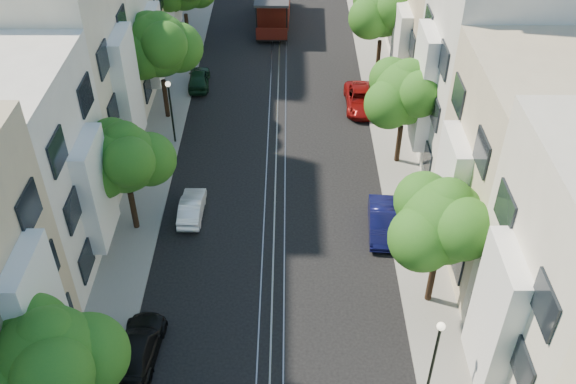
{
  "coord_description": "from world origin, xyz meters",
  "views": [
    {
      "loc": [
        0.78,
        -11.2,
        22.34
      ],
      "look_at": [
        0.73,
        14.28,
        2.2
      ],
      "focal_mm": 40.0,
      "sensor_mm": 36.0,
      "label": 1
    }
  ],
  "objects_px": {
    "lamp_west": "(170,103)",
    "parked_car_e_far": "(361,99)",
    "lamp_east": "(436,349)",
    "parked_car_w_near": "(138,347)",
    "parked_car_e_mid": "(382,221)",
    "parked_car_w_far": "(199,78)",
    "parked_car_w_mid": "(192,207)",
    "tree_e_d": "(384,11)",
    "tree_w_a": "(51,362)",
    "tree_w_c": "(160,46)",
    "tree_w_b": "(125,160)",
    "tree_e_b": "(444,223)",
    "cable_car": "(274,1)",
    "tree_e_c": "(406,94)"
  },
  "relations": [
    {
      "from": "cable_car",
      "to": "parked_car_e_mid",
      "type": "distance_m",
      "value": 27.0
    },
    {
      "from": "tree_e_b",
      "to": "tree_w_b",
      "type": "bearing_deg",
      "value": 160.85
    },
    {
      "from": "tree_e_b",
      "to": "tree_w_a",
      "type": "distance_m",
      "value": 16.01
    },
    {
      "from": "tree_w_a",
      "to": "tree_w_c",
      "type": "bearing_deg",
      "value": 90.0
    },
    {
      "from": "cable_car",
      "to": "parked_car_e_far",
      "type": "xyz_separation_m",
      "value": [
        6.1,
        -13.77,
        -1.33
      ]
    },
    {
      "from": "tree_w_b",
      "to": "lamp_west",
      "type": "height_order",
      "value": "tree_w_b"
    },
    {
      "from": "tree_w_a",
      "to": "parked_car_w_near",
      "type": "relative_size",
      "value": 1.6
    },
    {
      "from": "tree_w_a",
      "to": "lamp_east",
      "type": "xyz_separation_m",
      "value": [
        13.44,
        2.02,
        -1.89
      ]
    },
    {
      "from": "lamp_west",
      "to": "parked_car_e_far",
      "type": "xyz_separation_m",
      "value": [
        11.9,
        4.33,
        -2.23
      ]
    },
    {
      "from": "tree_w_b",
      "to": "parked_car_w_mid",
      "type": "bearing_deg",
      "value": 21.53
    },
    {
      "from": "lamp_west",
      "to": "parked_car_e_mid",
      "type": "distance_m",
      "value": 14.6
    },
    {
      "from": "tree_e_b",
      "to": "tree_w_a",
      "type": "relative_size",
      "value": 1.0
    },
    {
      "from": "tree_w_b",
      "to": "lamp_west",
      "type": "distance_m",
      "value": 8.22
    },
    {
      "from": "tree_w_c",
      "to": "parked_car_w_near",
      "type": "bearing_deg",
      "value": -85.2
    },
    {
      "from": "tree_e_c",
      "to": "parked_car_e_far",
      "type": "height_order",
      "value": "tree_e_c"
    },
    {
      "from": "tree_e_c",
      "to": "parked_car_e_far",
      "type": "distance_m",
      "value": 7.68
    },
    {
      "from": "lamp_east",
      "to": "parked_car_w_near",
      "type": "height_order",
      "value": "lamp_east"
    },
    {
      "from": "tree_e_b",
      "to": "parked_car_w_far",
      "type": "height_order",
      "value": "tree_e_b"
    },
    {
      "from": "tree_w_c",
      "to": "parked_car_w_near",
      "type": "height_order",
      "value": "tree_w_c"
    },
    {
      "from": "tree_w_b",
      "to": "lamp_west",
      "type": "xyz_separation_m",
      "value": [
        0.84,
        8.02,
        -1.55
      ]
    },
    {
      "from": "tree_w_b",
      "to": "cable_car",
      "type": "height_order",
      "value": "tree_w_b"
    },
    {
      "from": "cable_car",
      "to": "parked_car_w_near",
      "type": "distance_m",
      "value": 34.69
    },
    {
      "from": "tree_e_d",
      "to": "tree_w_b",
      "type": "distance_m",
      "value": 22.28
    },
    {
      "from": "lamp_east",
      "to": "parked_car_w_far",
      "type": "bearing_deg",
      "value": 115.23
    },
    {
      "from": "tree_w_c",
      "to": "cable_car",
      "type": "distance_m",
      "value": 16.81
    },
    {
      "from": "tree_w_c",
      "to": "lamp_east",
      "type": "xyz_separation_m",
      "value": [
        13.44,
        -20.98,
        -2.22
      ]
    },
    {
      "from": "tree_w_c",
      "to": "lamp_west",
      "type": "xyz_separation_m",
      "value": [
        0.84,
        -2.98,
        -2.22
      ]
    },
    {
      "from": "parked_car_e_far",
      "to": "lamp_east",
      "type": "bearing_deg",
      "value": -88.31
    },
    {
      "from": "tree_w_a",
      "to": "cable_car",
      "type": "height_order",
      "value": "tree_w_a"
    },
    {
      "from": "tree_w_a",
      "to": "parked_car_w_mid",
      "type": "distance_m",
      "value": 14.0
    },
    {
      "from": "parked_car_e_mid",
      "to": "lamp_west",
      "type": "bearing_deg",
      "value": 149.55
    },
    {
      "from": "tree_e_c",
      "to": "tree_w_b",
      "type": "relative_size",
      "value": 1.04
    },
    {
      "from": "parked_car_w_mid",
      "to": "lamp_west",
      "type": "bearing_deg",
      "value": -73.7
    },
    {
      "from": "tree_e_b",
      "to": "parked_car_e_far",
      "type": "xyz_separation_m",
      "value": [
        -1.66,
        17.35,
        -4.11
      ]
    },
    {
      "from": "tree_w_a",
      "to": "parked_car_e_far",
      "type": "distance_m",
      "value": 27.79
    },
    {
      "from": "tree_e_d",
      "to": "parked_car_e_far",
      "type": "relative_size",
      "value": 1.54
    },
    {
      "from": "lamp_east",
      "to": "cable_car",
      "type": "distance_m",
      "value": 36.75
    },
    {
      "from": "tree_e_d",
      "to": "parked_car_w_mid",
      "type": "bearing_deg",
      "value": -126.22
    },
    {
      "from": "lamp_west",
      "to": "tree_e_c",
      "type": "bearing_deg",
      "value": -8.49
    },
    {
      "from": "parked_car_e_far",
      "to": "parked_car_w_near",
      "type": "height_order",
      "value": "parked_car_e_far"
    },
    {
      "from": "tree_e_b",
      "to": "parked_car_e_far",
      "type": "height_order",
      "value": "tree_e_b"
    },
    {
      "from": "tree_e_d",
      "to": "lamp_east",
      "type": "distance_m",
      "value": 27.07
    },
    {
      "from": "tree_w_b",
      "to": "parked_car_e_far",
      "type": "distance_m",
      "value": 18.14
    },
    {
      "from": "lamp_east",
      "to": "parked_car_w_far",
      "type": "height_order",
      "value": "lamp_east"
    },
    {
      "from": "lamp_west",
      "to": "parked_car_w_near",
      "type": "xyz_separation_m",
      "value": [
        0.77,
        -16.19,
        -2.24
      ]
    },
    {
      "from": "tree_w_b",
      "to": "parked_car_w_mid",
      "type": "xyz_separation_m",
      "value": [
        2.74,
        1.08,
        -3.85
      ]
    },
    {
      "from": "tree_w_c",
      "to": "parked_car_e_far",
      "type": "xyz_separation_m",
      "value": [
        12.74,
        1.35,
        -4.45
      ]
    },
    {
      "from": "tree_e_b",
      "to": "lamp_east",
      "type": "bearing_deg",
      "value": -100.93
    },
    {
      "from": "tree_e_c",
      "to": "parked_car_w_mid",
      "type": "relative_size",
      "value": 1.95
    },
    {
      "from": "parked_car_e_mid",
      "to": "parked_car_e_far",
      "type": "relative_size",
      "value": 0.86
    }
  ]
}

